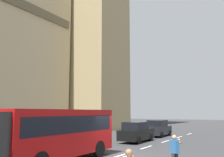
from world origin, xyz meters
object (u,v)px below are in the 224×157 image
object	(u,v)px
sedan_trailing	(158,128)
pedestrian_by_kerb	(175,152)
traffic_cone_east	(179,140)
sedan_lead	(136,132)

from	to	relation	value
sedan_trailing	pedestrian_by_kerb	size ratio (longest dim) A/B	2.60
traffic_cone_east	pedestrian_by_kerb	bearing A→B (deg)	-165.19
sedan_trailing	pedestrian_by_kerb	world-z (taller)	sedan_trailing
sedan_lead	pedestrian_by_kerb	bearing A→B (deg)	-145.73
sedan_trailing	traffic_cone_east	world-z (taller)	sedan_trailing
pedestrian_by_kerb	traffic_cone_east	bearing A→B (deg)	14.81
sedan_lead	traffic_cone_east	size ratio (longest dim) A/B	7.59
traffic_cone_east	sedan_trailing	bearing A→B (deg)	36.91
sedan_trailing	traffic_cone_east	bearing A→B (deg)	-143.09
pedestrian_by_kerb	sedan_lead	bearing A→B (deg)	34.27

